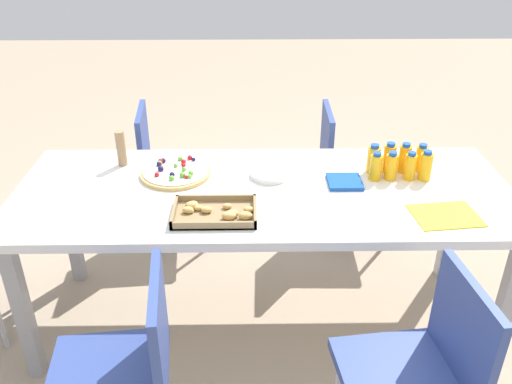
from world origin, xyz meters
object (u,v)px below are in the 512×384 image
object	(u,v)px
juice_bottle_4	(426,166)
snack_tray	(216,213)
chair_near_right	(166,163)
juice_bottle_5	(410,167)
chair_far_left	(423,366)
fruit_pizza	(175,172)
juice_bottle_0	(421,159)
paper_folder	(445,215)
party_table	(264,202)
chair_near_left	(345,164)
juice_bottle_2	(389,158)
juice_bottle_7	(376,167)
juice_bottle_6	(391,166)
napkin_stack	(345,182)
juice_bottle_1	(405,159)
plate_stack	(270,174)
chair_far_right	(128,365)
cardboard_tube	(121,148)
juice_bottle_3	(373,159)

from	to	relation	value
juice_bottle_4	snack_tray	world-z (taller)	juice_bottle_4
chair_near_right	juice_bottle_5	size ratio (longest dim) A/B	6.18
chair_far_left	fruit_pizza	world-z (taller)	chair_far_left
juice_bottle_0	paper_folder	xyz separation A→B (m)	(0.01, 0.40, -0.06)
party_table	chair_near_left	xyz separation A→B (m)	(-0.50, -0.74, -0.18)
juice_bottle_2	juice_bottle_0	bearing A→B (deg)	-179.15
juice_bottle_4	juice_bottle_5	distance (m)	0.07
juice_bottle_0	fruit_pizza	world-z (taller)	juice_bottle_0
chair_far_left	juice_bottle_7	xyz separation A→B (m)	(0.00, -0.88, 0.30)
juice_bottle_6	paper_folder	distance (m)	0.36
napkin_stack	party_table	bearing A→B (deg)	6.84
juice_bottle_7	napkin_stack	xyz separation A→B (m)	(0.14, 0.04, -0.05)
juice_bottle_0	snack_tray	size ratio (longest dim) A/B	0.40
juice_bottle_2	fruit_pizza	xyz separation A→B (m)	(0.99, 0.02, -0.05)
party_table	juice_bottle_2	bearing A→B (deg)	-164.39
juice_bottle_0	snack_tray	distance (m)	1.01
paper_folder	napkin_stack	bearing A→B (deg)	-38.04
juice_bottle_1	juice_bottle_5	xyz separation A→B (m)	(-0.01, 0.08, -0.00)
fruit_pizza	plate_stack	xyz separation A→B (m)	(-0.43, 0.03, -0.00)
chair_far_left	chair_near_right	bearing A→B (deg)	27.26
chair_far_right	cardboard_tube	size ratio (longest dim) A/B	4.84
juice_bottle_6	juice_bottle_7	world-z (taller)	same
chair_near_left	juice_bottle_5	world-z (taller)	juice_bottle_5
juice_bottle_2	fruit_pizza	world-z (taller)	juice_bottle_2
juice_bottle_4	chair_near_right	bearing A→B (deg)	-28.10
juice_bottle_5	paper_folder	xyz separation A→B (m)	(-0.06, 0.32, -0.06)
party_table	cardboard_tube	size ratio (longest dim) A/B	12.71
juice_bottle_6	chair_far_right	bearing A→B (deg)	39.38
party_table	juice_bottle_7	bearing A→B (deg)	-170.68
juice_bottle_0	juice_bottle_7	xyz separation A→B (m)	(0.23, 0.08, -0.00)
juice_bottle_2	snack_tray	bearing A→B (deg)	26.30
chair_near_left	plate_stack	distance (m)	0.82
juice_bottle_1	plate_stack	xyz separation A→B (m)	(0.62, 0.04, -0.05)
chair_near_left	juice_bottle_5	size ratio (longest dim) A/B	6.18
party_table	juice_bottle_1	world-z (taller)	juice_bottle_1
juice_bottle_6	plate_stack	distance (m)	0.55
juice_bottle_1	paper_folder	distance (m)	0.41
chair_near_left	fruit_pizza	bearing A→B (deg)	-54.93
juice_bottle_2	plate_stack	distance (m)	0.56
juice_bottle_5	juice_bottle_2	bearing A→B (deg)	-46.27
juice_bottle_2	juice_bottle_3	distance (m)	0.07
juice_bottle_2	napkin_stack	size ratio (longest dim) A/B	0.96
juice_bottle_2	juice_bottle_5	bearing A→B (deg)	133.73
juice_bottle_1	juice_bottle_3	xyz separation A→B (m)	(0.14, 0.00, -0.00)
snack_tray	paper_folder	distance (m)	0.92
juice_bottle_2	snack_tray	world-z (taller)	juice_bottle_2
chair_near_left	napkin_stack	distance (m)	0.75
chair_far_left	juice_bottle_5	distance (m)	0.94
juice_bottle_6	plate_stack	world-z (taller)	juice_bottle_6
chair_near_right	juice_bottle_4	distance (m)	1.48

